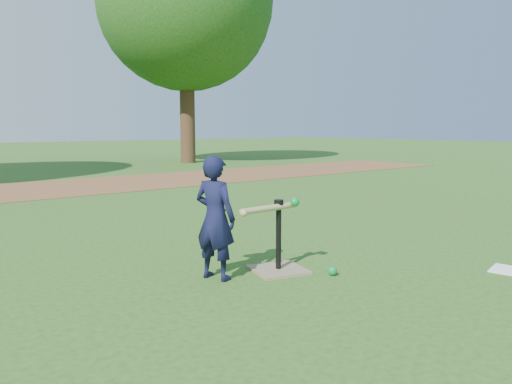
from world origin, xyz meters
TOP-DOWN VIEW (x-y plane):
  - ground at (0.00, 0.00)m, footprint 80.00×80.00m
  - dirt_strip at (0.00, 7.50)m, footprint 24.00×3.00m
  - child at (-0.35, 0.56)m, footprint 0.35×0.42m
  - wiffle_ball_ground at (0.44, 0.01)m, footprint 0.08×0.08m
  - clipboard at (1.71, -0.84)m, footprint 0.34×0.29m
  - batting_tee at (0.19, 0.39)m, footprint 0.53×0.53m
  - swing_action at (0.09, 0.36)m, footprint 0.63×0.13m
  - tree_right at (6.50, 12.00)m, footprint 5.80×5.80m

SIDE VIEW (x-z plane):
  - ground at x=0.00m, z-range 0.00..0.00m
  - dirt_strip at x=0.00m, z-range 0.00..0.01m
  - clipboard at x=1.71m, z-range 0.00..0.01m
  - wiffle_ball_ground at x=0.44m, z-range 0.00..0.08m
  - batting_tee at x=0.19m, z-range -0.20..0.42m
  - child at x=-0.35m, z-range 0.00..1.00m
  - swing_action at x=0.09m, z-range 0.51..0.62m
  - tree_right at x=6.50m, z-range 1.19..9.39m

